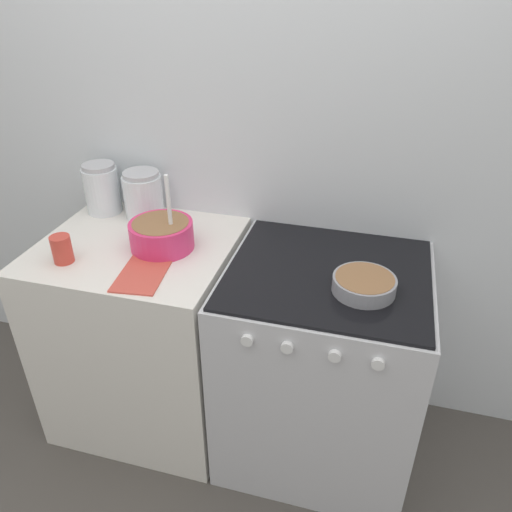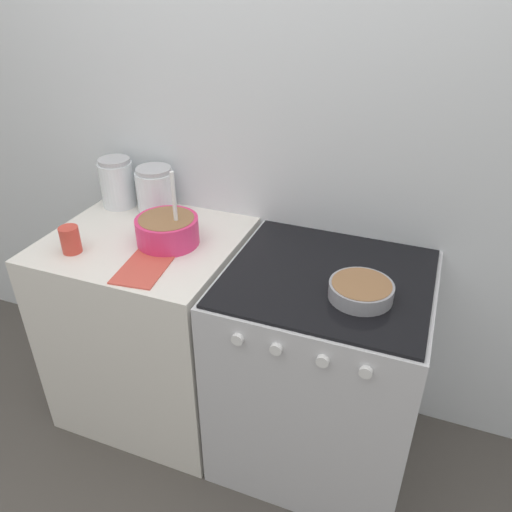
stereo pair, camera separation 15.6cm
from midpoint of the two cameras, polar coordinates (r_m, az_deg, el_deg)
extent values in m
plane|color=#4C4742|center=(2.29, -4.13, -24.13)|extent=(12.00, 12.00, 0.00)
cube|color=silver|center=(2.09, 2.95, 12.02)|extent=(4.53, 0.05, 2.40)
cube|color=silver|center=(2.30, -9.67, -7.88)|extent=(0.76, 0.69, 0.90)
cube|color=silver|center=(2.09, 9.51, -12.78)|extent=(0.75, 0.69, 0.89)
cube|color=black|center=(1.82, 10.72, -2.42)|extent=(0.72, 0.66, 0.01)
cylinder|color=white|center=(1.62, 0.65, -9.59)|extent=(0.04, 0.02, 0.04)
cylinder|color=white|center=(1.59, 5.16, -10.65)|extent=(0.04, 0.02, 0.04)
cylinder|color=white|center=(1.57, 10.51, -11.82)|extent=(0.04, 0.02, 0.04)
cylinder|color=white|center=(1.57, 15.31, -12.78)|extent=(0.04, 0.02, 0.04)
cylinder|color=#E0336B|center=(1.98, -7.87, 2.81)|extent=(0.25, 0.25, 0.11)
cylinder|color=#8C603D|center=(1.96, -7.93, 3.49)|extent=(0.22, 0.22, 0.06)
cylinder|color=white|center=(1.91, -6.96, 5.49)|extent=(0.02, 0.02, 0.29)
cylinder|color=gray|center=(1.71, 14.49, -3.94)|extent=(0.22, 0.22, 0.05)
cylinder|color=#8C603D|center=(1.70, 14.51, -3.77)|extent=(0.20, 0.20, 0.05)
cylinder|color=silver|center=(2.33, -13.71, 7.92)|extent=(0.15, 0.15, 0.20)
cylinder|color=olive|center=(2.34, -13.59, 7.02)|extent=(0.13, 0.13, 0.12)
cylinder|color=#B2B2B7|center=(2.29, -14.05, 10.45)|extent=(0.14, 0.14, 0.02)
cylinder|color=silver|center=(2.23, -9.41, 7.16)|extent=(0.17, 0.17, 0.19)
cylinder|color=white|center=(2.24, -9.33, 6.29)|extent=(0.15, 0.15, 0.11)
cylinder|color=#B2B2B7|center=(2.19, -9.64, 9.62)|extent=(0.15, 0.15, 0.02)
cylinder|color=#CC3F33|center=(2.00, -18.39, 1.72)|extent=(0.07, 0.07, 0.11)
cube|color=#CC4C3F|center=(1.84, -10.39, -1.46)|extent=(0.19, 0.26, 0.01)
camera|label=1|loc=(0.08, -87.52, 1.48)|focal=35.00mm
camera|label=2|loc=(0.08, 92.48, -1.48)|focal=35.00mm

